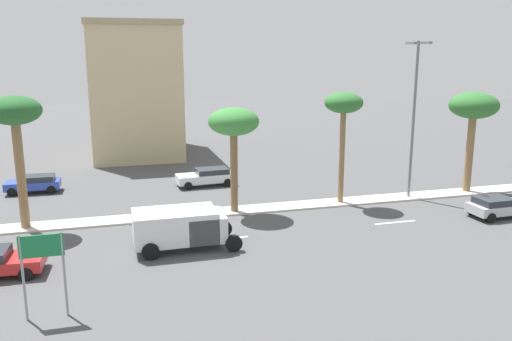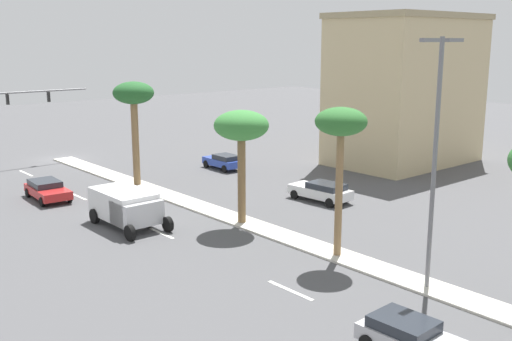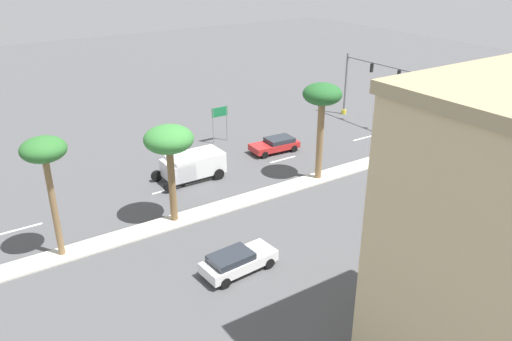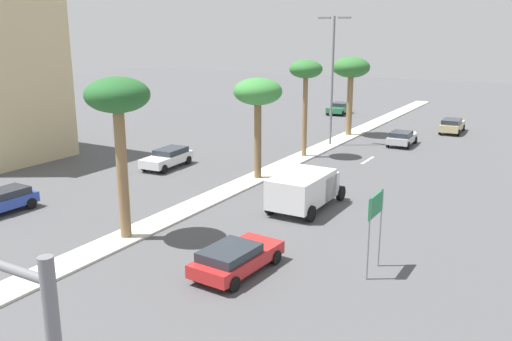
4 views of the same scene
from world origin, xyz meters
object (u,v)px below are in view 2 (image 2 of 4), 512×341
at_px(sedan_silver_left, 412,338).
at_px(sedan_white_outboard, 321,191).
at_px(box_truck, 127,207).
at_px(commercial_building, 405,90).
at_px(sedan_blue_rear, 224,161).
at_px(palm_tree_mid, 134,98).
at_px(street_lamp_rear, 436,147).
at_px(sedan_red_right, 47,189).
at_px(palm_tree_leading, 241,129).
at_px(palm_tree_near, 341,128).

bearing_deg(sedan_silver_left, sedan_white_outboard, -128.13).
relative_size(sedan_white_outboard, box_truck, 0.83).
distance_m(commercial_building, sedan_blue_rear, 17.49).
height_order(palm_tree_mid, street_lamp_rear, street_lamp_rear).
distance_m(commercial_building, sedan_red_right, 31.52).
bearing_deg(street_lamp_rear, sedan_blue_rear, -108.57).
relative_size(commercial_building, palm_tree_leading, 1.97).
xyz_separation_m(street_lamp_rear, sedan_white_outboard, (-7.44, -13.47, -5.73)).
distance_m(sedan_red_right, sedan_white_outboard, 19.19).
height_order(palm_tree_mid, sedan_silver_left, palm_tree_mid).
xyz_separation_m(palm_tree_near, box_truck, (5.59, -11.71, -5.48)).
relative_size(palm_tree_near, sedan_blue_rear, 1.95).
height_order(street_lamp_rear, sedan_blue_rear, street_lamp_rear).
bearing_deg(commercial_building, sedan_blue_rear, -30.23).
xyz_separation_m(commercial_building, palm_tree_near, (23.06, 12.68, 0.08)).
bearing_deg(palm_tree_mid, street_lamp_rear, 89.90).
xyz_separation_m(sedan_red_right, sedan_white_outboard, (-14.20, 12.92, 0.03)).
distance_m(palm_tree_mid, sedan_white_outboard, 15.57).
distance_m(commercial_building, sedan_white_outboard, 17.32).
bearing_deg(sedan_white_outboard, sedan_blue_rear, -96.23).
relative_size(palm_tree_leading, sedan_silver_left, 1.71).
xyz_separation_m(palm_tree_near, sedan_blue_rear, (-8.84, -20.97, -5.99)).
distance_m(sedan_red_right, box_truck, 9.39).
bearing_deg(palm_tree_mid, box_truck, 57.15).
height_order(commercial_building, palm_tree_mid, commercial_building).
distance_m(palm_tree_mid, palm_tree_near, 20.43).
relative_size(palm_tree_mid, sedan_blue_rear, 2.00).
bearing_deg(street_lamp_rear, palm_tree_leading, -89.62).
relative_size(palm_tree_mid, sedan_red_right, 1.70).
xyz_separation_m(palm_tree_near, sedan_white_outboard, (-7.43, -8.10, -5.96)).
distance_m(street_lamp_rear, box_truck, 18.73).
relative_size(palm_tree_leading, box_truck, 1.22).
relative_size(palm_tree_near, sedan_white_outboard, 1.65).
xyz_separation_m(commercial_building, palm_tree_mid, (23.03, -7.74, 0.09)).
bearing_deg(sedan_blue_rear, sedan_red_right, -0.17).
relative_size(sedan_white_outboard, sedan_silver_left, 1.15).
bearing_deg(box_truck, palm_tree_near, 115.53).
bearing_deg(sedan_white_outboard, sedan_silver_left, 51.87).
relative_size(palm_tree_leading, street_lamp_rear, 0.62).
relative_size(commercial_building, box_truck, 2.40).
height_order(sedan_red_right, sedan_silver_left, sedan_silver_left).
bearing_deg(box_truck, sedan_red_right, -82.84).
height_order(sedan_white_outboard, box_truck, box_truck).
height_order(palm_tree_near, sedan_red_right, palm_tree_near).
xyz_separation_m(palm_tree_mid, street_lamp_rear, (0.04, 25.80, -0.25)).
distance_m(sedan_blue_rear, sedan_white_outboard, 12.95).
relative_size(commercial_building, palm_tree_near, 1.76).
bearing_deg(sedan_red_right, street_lamp_rear, 104.35).
bearing_deg(sedan_white_outboard, box_truck, -15.51).
bearing_deg(palm_tree_mid, sedan_silver_left, 79.06).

